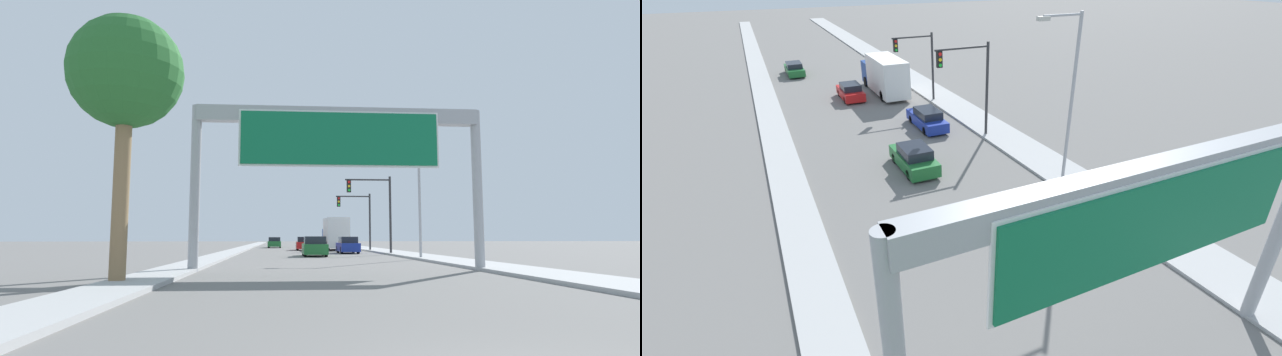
{
  "view_description": "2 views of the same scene",
  "coord_description": "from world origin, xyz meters",
  "views": [
    {
      "loc": [
        -2.62,
        -4.38,
        1.55
      ],
      "look_at": [
        0.0,
        29.35,
        5.51
      ],
      "focal_mm": 28.0,
      "sensor_mm": 36.0,
      "label": 1
    },
    {
      "loc": [
        -7.86,
        12.11,
        11.37
      ],
      "look_at": [
        -0.24,
        27.7,
        2.65
      ],
      "focal_mm": 24.0,
      "sensor_mm": 36.0,
      "label": 2
    }
  ],
  "objects": [
    {
      "name": "traffic_light_near_intersection",
      "position": [
        5.56,
        38.0,
        4.46
      ],
      "size": [
        4.0,
        0.32,
        6.7
      ],
      "color": "#2D2D30",
      "rests_on": "ground"
    },
    {
      "name": "traffic_light_mid_block",
      "position": [
        5.59,
        48.0,
        4.04
      ],
      "size": [
        3.71,
        0.32,
        6.06
      ],
      "color": "#2D2D30",
      "rests_on": "ground"
    },
    {
      "name": "median_strip_left",
      "position": [
        -7.25,
        60.0,
        0.07
      ],
      "size": [
        2.0,
        120.0,
        0.15
      ],
      "color": "#A9A9A9",
      "rests_on": "ground"
    },
    {
      "name": "palm_tree_foreground",
      "position": [
        -7.84,
        12.25,
        6.91
      ],
      "size": [
        3.78,
        3.78,
        8.92
      ],
      "color": "#8C704C",
      "rests_on": "ground"
    },
    {
      "name": "sidewalk_right",
      "position": [
        7.75,
        60.0,
        0.07
      ],
      "size": [
        3.0,
        120.0,
        0.15
      ],
      "color": "#A9A9A9",
      "rests_on": "ground"
    },
    {
      "name": "street_lamp_right",
      "position": [
        6.55,
        29.15,
        5.48
      ],
      "size": [
        2.61,
        0.28,
        9.36
      ],
      "color": "#9EA0A5",
      "rests_on": "ground"
    },
    {
      "name": "car_mid_left",
      "position": [
        -3.5,
        64.32,
        0.68
      ],
      "size": [
        1.77,
        4.77,
        1.43
      ],
      "color": "#1E662D",
      "rests_on": "ground"
    },
    {
      "name": "car_near_center",
      "position": [
        0.0,
        34.86,
        0.72
      ],
      "size": [
        1.82,
        4.33,
        1.54
      ],
      "color": "#1E662D",
      "rests_on": "ground"
    },
    {
      "name": "sign_gantry",
      "position": [
        0.0,
        17.87,
        5.9
      ],
      "size": [
        13.35,
        0.73,
        7.43
      ],
      "color": "#9EA0A5",
      "rests_on": "ground"
    },
    {
      "name": "car_mid_center",
      "position": [
        3.5,
        41.43,
        0.71
      ],
      "size": [
        1.7,
        4.73,
        1.51
      ],
      "color": "navy",
      "rests_on": "ground"
    },
    {
      "name": "truck_box_primary",
      "position": [
        3.5,
        52.25,
        1.8
      ],
      "size": [
        2.37,
        8.82,
        3.56
      ],
      "color": "navy",
      "rests_on": "ground"
    },
    {
      "name": "car_far_left",
      "position": [
        0.0,
        51.83,
        0.7
      ],
      "size": [
        1.81,
        4.31,
        1.49
      ],
      "color": "red",
      "rests_on": "ground"
    }
  ]
}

